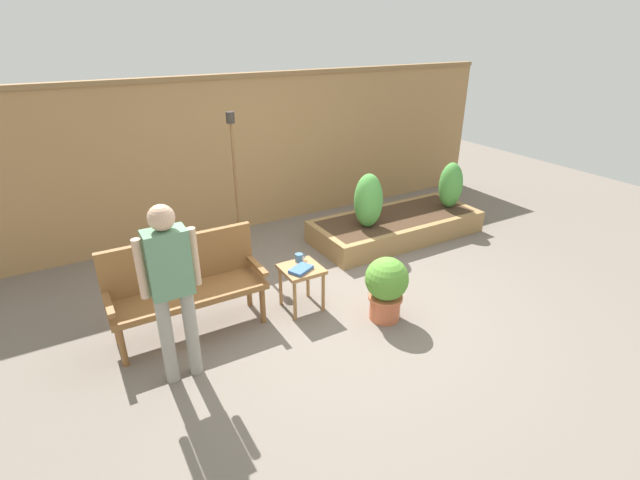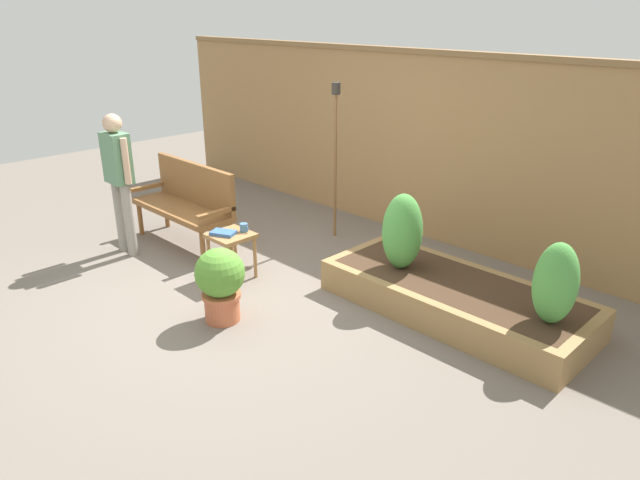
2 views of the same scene
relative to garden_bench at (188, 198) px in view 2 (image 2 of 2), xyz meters
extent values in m
plane|color=#70665B|center=(1.48, -0.45, -0.54)|extent=(14.00, 14.00, 0.00)
cube|color=#A37A4C|center=(1.48, 2.15, 0.51)|extent=(8.40, 0.10, 2.10)
cube|color=olive|center=(1.48, 2.15, 1.59)|extent=(8.40, 0.14, 0.06)
cylinder|color=brown|center=(0.66, 0.08, -0.34)|extent=(0.06, 0.06, 0.40)
cylinder|color=brown|center=(0.66, -0.28, -0.34)|extent=(0.06, 0.06, 0.40)
cylinder|color=brown|center=(-0.66, 0.08, -0.34)|extent=(0.06, 0.06, 0.40)
cylinder|color=brown|center=(-0.66, -0.28, -0.34)|extent=(0.06, 0.06, 0.40)
cube|color=brown|center=(0.00, -0.10, -0.11)|extent=(1.44, 0.48, 0.06)
cube|color=brown|center=(0.00, 0.11, 0.16)|extent=(1.44, 0.06, 0.48)
cube|color=brown|center=(-0.69, -0.10, 0.02)|extent=(0.06, 0.48, 0.04)
cube|color=brown|center=(0.69, -0.10, 0.02)|extent=(0.06, 0.48, 0.04)
cylinder|color=#9E7042|center=(1.29, -0.07, -0.32)|extent=(0.04, 0.04, 0.44)
cylinder|color=#9E7042|center=(1.29, -0.40, -0.32)|extent=(0.04, 0.04, 0.44)
cylinder|color=#9E7042|center=(0.96, -0.07, -0.32)|extent=(0.04, 0.04, 0.44)
cylinder|color=#9E7042|center=(0.96, -0.40, -0.32)|extent=(0.04, 0.04, 0.44)
cube|color=#9E7042|center=(1.12, -0.24, -0.08)|extent=(0.40, 0.40, 0.04)
cylinder|color=teal|center=(1.17, -0.10, -0.02)|extent=(0.08, 0.08, 0.09)
torus|color=teal|center=(1.21, -0.10, -0.02)|extent=(0.06, 0.01, 0.06)
cube|color=#38609E|center=(1.09, -0.30, -0.05)|extent=(0.28, 0.24, 0.03)
cylinder|color=#C66642|center=(1.76, -0.83, -0.43)|extent=(0.31, 0.31, 0.23)
cylinder|color=#C66642|center=(1.76, -0.83, -0.30)|extent=(0.34, 0.34, 0.04)
sphere|color=#569333|center=(1.76, -0.83, -0.09)|extent=(0.44, 0.44, 0.44)
cube|color=#997547|center=(3.14, 0.27, -0.39)|extent=(2.40, 0.09, 0.30)
cube|color=#997547|center=(3.14, 1.18, -0.39)|extent=(2.40, 0.09, 0.30)
cube|color=#997547|center=(1.98, 0.72, -0.39)|extent=(0.09, 0.82, 0.30)
cube|color=#997547|center=(4.29, 0.72, -0.39)|extent=(0.09, 0.82, 0.30)
cube|color=#422D1E|center=(3.14, 0.72, -0.39)|extent=(2.22, 0.82, 0.30)
cylinder|color=brown|center=(2.58, 0.64, -0.21)|extent=(0.04, 0.04, 0.06)
ellipsoid|color=#4C9942|center=(2.58, 0.64, 0.12)|extent=(0.37, 0.37, 0.72)
cylinder|color=brown|center=(4.03, 0.64, -0.21)|extent=(0.04, 0.04, 0.06)
ellipsoid|color=#4C9942|center=(4.03, 0.64, 0.09)|extent=(0.34, 0.34, 0.66)
cylinder|color=brown|center=(1.05, 1.35, 0.30)|extent=(0.03, 0.03, 1.68)
cylinder|color=#332D28|center=(1.05, 1.35, 1.20)|extent=(0.10, 0.10, 0.13)
cylinder|color=gray|center=(-0.14, -0.67, -0.13)|extent=(0.11, 0.11, 0.82)
cylinder|color=gray|center=(-0.34, -0.67, -0.13)|extent=(0.11, 0.11, 0.82)
cube|color=#5B8966|center=(-0.24, -0.67, 0.55)|extent=(0.32, 0.20, 0.54)
cylinder|color=tan|center=(-0.04, -0.67, 0.55)|extent=(0.07, 0.07, 0.49)
cylinder|color=tan|center=(-0.44, -0.67, 0.55)|extent=(0.07, 0.07, 0.49)
sphere|color=tan|center=(-0.24, -0.67, 0.92)|extent=(0.20, 0.20, 0.20)
camera|label=1|loc=(-0.82, -3.96, 2.19)|focal=26.14mm
camera|label=2|loc=(5.56, -3.43, 2.03)|focal=32.57mm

